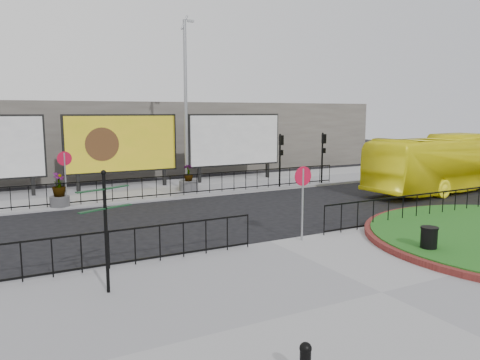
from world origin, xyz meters
TOP-DOWN VIEW (x-y plane):
  - ground at (0.00, 0.00)m, footprint 90.00×90.00m
  - pavement_near at (0.00, -5.00)m, footprint 30.00×10.00m
  - pavement_far at (0.00, 12.00)m, footprint 44.00×6.00m
  - railing_near_left at (-6.00, -0.30)m, footprint 10.00×0.10m
  - railing_near_right at (6.50, -0.30)m, footprint 9.00×0.10m
  - railing_far at (1.00, 9.30)m, footprint 18.00×0.10m
  - speed_sign_far at (-5.00, 9.40)m, footprint 0.64×0.07m
  - speed_sign_near at (1.00, -0.40)m, footprint 0.64×0.07m
  - billboard_mid at (-1.50, 12.97)m, footprint 6.20×0.31m
  - billboard_right at (5.50, 12.97)m, footprint 6.20×0.31m
  - lamp_post at (1.51, 11.00)m, footprint 0.74×0.18m
  - signal_pole_a at (6.50, 9.34)m, footprint 0.22×0.26m
  - signal_pole_b at (9.50, 9.34)m, footprint 0.22×0.26m
  - building_backdrop at (0.00, 22.00)m, footprint 40.00×10.00m
  - fingerpost_sign at (-5.69, -1.93)m, footprint 1.33×0.69m
  - bollard at (-3.75, -7.09)m, footprint 0.20×0.20m
  - litter_bin at (3.37, -3.50)m, footprint 0.52×0.52m
  - bus at (14.22, 4.33)m, footprint 11.39×3.54m
  - planter_a at (-5.30, 9.40)m, footprint 0.87×0.87m
  - planter_b at (1.42, 10.58)m, footprint 1.02×1.02m

SIDE VIEW (x-z plane):
  - ground at x=0.00m, z-range 0.00..0.00m
  - pavement_near at x=0.00m, z-range 0.00..0.12m
  - pavement_far at x=0.00m, z-range 0.00..0.12m
  - bollard at x=-3.75m, z-range 0.15..0.77m
  - litter_bin at x=3.37m, z-range 0.12..0.98m
  - planter_b at x=1.42m, z-range -0.12..1.31m
  - railing_near_left at x=-6.00m, z-range 0.12..1.22m
  - railing_near_right at x=6.50m, z-range 0.12..1.22m
  - railing_far at x=1.00m, z-range 0.12..1.22m
  - planter_a at x=-5.30m, z-range -0.01..1.52m
  - bus at x=14.22m, z-range 0.00..3.12m
  - fingerpost_sign at x=-5.69m, z-range 0.42..3.34m
  - speed_sign_far at x=-5.00m, z-range 0.68..3.15m
  - speed_sign_near at x=1.00m, z-range 0.68..3.15m
  - signal_pole_a at x=6.50m, z-range 0.60..3.60m
  - signal_pole_b at x=9.50m, z-range 0.60..3.60m
  - building_backdrop at x=0.00m, z-range 0.00..5.00m
  - billboard_mid at x=-1.50m, z-range 0.55..4.65m
  - billboard_right at x=5.50m, z-range 0.55..4.65m
  - lamp_post at x=1.51m, z-range 0.21..9.44m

